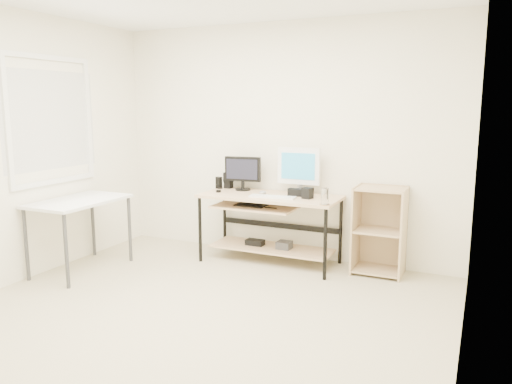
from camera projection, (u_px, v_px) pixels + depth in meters
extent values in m
cube|color=#C2B795|center=(189.00, 321.00, 4.00)|extent=(4.00, 4.00, 0.01)
cube|color=white|center=(282.00, 142.00, 5.57)|extent=(4.00, 0.01, 2.60)
cube|color=white|center=(1.00, 150.00, 4.60)|extent=(0.01, 4.00, 2.60)
cube|color=white|center=(471.00, 174.00, 2.96)|extent=(0.01, 4.00, 2.60)
cube|color=white|center=(51.00, 120.00, 5.08)|extent=(0.01, 1.00, 1.20)
cube|color=#DBB88B|center=(270.00, 197.00, 5.36)|extent=(1.50, 0.65, 0.03)
cube|color=#DBB88B|center=(255.00, 207.00, 5.39)|extent=(0.90, 0.49, 0.02)
cube|color=#DBB88B|center=(272.00, 248.00, 5.50)|extent=(1.35, 0.46, 0.02)
cube|color=black|center=(251.00, 205.00, 5.41)|extent=(0.33, 0.22, 0.01)
cylinder|color=black|center=(271.00, 208.00, 5.26)|extent=(0.14, 0.01, 0.01)
cube|color=#3C3C3E|center=(284.00, 245.00, 5.43)|extent=(0.15, 0.15, 0.08)
cube|color=black|center=(255.00, 242.00, 5.58)|extent=(0.20, 0.12, 0.06)
cylinder|color=black|center=(200.00, 230.00, 5.46)|extent=(0.04, 0.04, 0.72)
cylinder|color=black|center=(225.00, 219.00, 5.97)|extent=(0.04, 0.04, 0.72)
cylinder|color=black|center=(325.00, 244.00, 4.87)|extent=(0.04, 0.04, 0.72)
cylinder|color=black|center=(341.00, 231.00, 5.38)|extent=(0.04, 0.04, 0.72)
cube|color=white|center=(79.00, 201.00, 5.10)|extent=(0.60, 1.00, 0.03)
cylinder|color=#3C3C3E|center=(26.00, 245.00, 4.86)|extent=(0.04, 0.04, 0.72)
cylinder|color=#3C3C3E|center=(93.00, 225.00, 5.68)|extent=(0.04, 0.04, 0.72)
cylinder|color=#3C3C3E|center=(66.00, 251.00, 4.65)|extent=(0.04, 0.04, 0.72)
cylinder|color=#3C3C3E|center=(130.00, 229.00, 5.47)|extent=(0.04, 0.04, 0.72)
cube|color=tan|center=(356.00, 228.00, 5.14)|extent=(0.02, 0.40, 0.90)
cube|color=tan|center=(404.00, 233.00, 4.95)|extent=(0.02, 0.40, 0.90)
cube|color=tan|center=(383.00, 227.00, 5.22)|extent=(0.50, 0.02, 0.90)
cube|color=tan|center=(377.00, 269.00, 5.12)|extent=(0.46, 0.38, 0.02)
cube|color=tan|center=(379.00, 231.00, 5.05)|extent=(0.46, 0.38, 0.02)
cube|color=tan|center=(381.00, 189.00, 4.97)|extent=(0.46, 0.38, 0.02)
cylinder|color=black|center=(243.00, 189.00, 5.67)|extent=(0.17, 0.17, 0.02)
cylinder|color=black|center=(243.00, 185.00, 5.66)|extent=(0.04, 0.04, 0.09)
cube|color=black|center=(243.00, 169.00, 5.63)|extent=(0.42, 0.10, 0.28)
cube|color=black|center=(242.00, 169.00, 5.60)|extent=(0.35, 0.05, 0.22)
cube|color=silver|center=(298.00, 193.00, 5.43)|extent=(0.17, 0.15, 0.01)
cylinder|color=silver|center=(298.00, 188.00, 5.42)|extent=(0.04, 0.04, 0.09)
cube|color=white|center=(299.00, 166.00, 5.38)|extent=(0.47, 0.05, 0.40)
cube|color=teal|center=(298.00, 166.00, 5.36)|extent=(0.40, 0.01, 0.32)
cube|color=white|center=(272.00, 197.00, 5.21)|extent=(0.49, 0.18, 0.02)
ellipsoid|color=#ABABB0|center=(263.00, 192.00, 5.41)|extent=(0.07, 0.11, 0.04)
cube|color=black|center=(296.00, 192.00, 5.30)|extent=(0.16, 0.08, 0.08)
cube|color=black|center=(229.00, 185.00, 5.80)|extent=(0.09, 0.09, 0.07)
cube|color=black|center=(228.00, 177.00, 5.79)|extent=(0.09, 0.09, 0.11)
cube|color=black|center=(308.00, 193.00, 5.15)|extent=(0.11, 0.11, 0.11)
cube|color=black|center=(219.00, 183.00, 5.76)|extent=(0.08, 0.06, 0.14)
cylinder|color=black|center=(218.00, 191.00, 5.53)|extent=(0.07, 0.07, 0.02)
cube|color=black|center=(290.00, 198.00, 5.17)|extent=(0.10, 0.13, 0.01)
cylinder|color=#997145|center=(325.00, 205.00, 4.83)|extent=(0.13, 0.13, 0.01)
cylinder|color=white|center=(325.00, 196.00, 4.82)|extent=(0.10, 0.10, 0.16)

